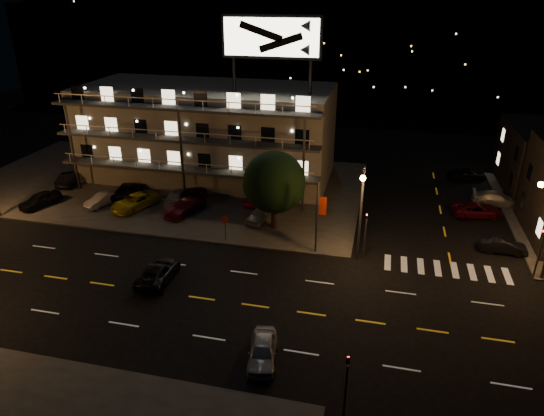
% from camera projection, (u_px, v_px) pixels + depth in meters
% --- Properties ---
extents(ground, '(140.00, 140.00, 0.00)m').
position_uv_depth(ground, '(228.00, 302.00, 34.55)').
color(ground, black).
rests_on(ground, ground).
extents(curb_nw, '(44.00, 24.00, 0.15)m').
position_uv_depth(curb_nw, '(165.00, 184.00, 55.15)').
color(curb_nw, '#323230').
rests_on(curb_nw, ground).
extents(motel, '(28.00, 13.80, 18.10)m').
position_uv_depth(motel, '(208.00, 132.00, 55.56)').
color(motel, gray).
rests_on(motel, ground).
extents(hill_backdrop, '(120.00, 25.00, 24.00)m').
position_uv_depth(hill_backdrop, '(308.00, 39.00, 91.93)').
color(hill_backdrop, black).
rests_on(hill_backdrop, ground).
extents(streetlight_nc, '(0.44, 1.92, 8.00)m').
position_uv_depth(streetlight_nc, '(361.00, 205.00, 37.75)').
color(streetlight_nc, '#2D2D30').
rests_on(streetlight_nc, ground).
extents(signal_nw, '(0.20, 0.27, 4.60)m').
position_uv_depth(signal_nw, '(366.00, 230.00, 39.14)').
color(signal_nw, '#2D2D30').
rests_on(signal_nw, ground).
extents(signal_sw, '(0.20, 0.27, 4.60)m').
position_uv_depth(signal_sw, '(346.00, 382.00, 24.08)').
color(signal_sw, '#2D2D30').
rests_on(signal_sw, ground).
extents(signal_ne, '(0.27, 0.20, 4.60)m').
position_uv_depth(signal_ne, '(540.00, 248.00, 36.44)').
color(signal_ne, '#2D2D30').
rests_on(signal_ne, ground).
extents(banner_north, '(0.83, 0.16, 6.40)m').
position_uv_depth(banner_north, '(318.00, 216.00, 39.51)').
color(banner_north, '#2D2D30').
rests_on(banner_north, ground).
extents(stop_sign, '(0.91, 0.11, 2.61)m').
position_uv_depth(stop_sign, '(225.00, 224.00, 42.06)').
color(stop_sign, '#2D2D30').
rests_on(stop_sign, ground).
extents(tree, '(5.81, 5.60, 7.32)m').
position_uv_depth(tree, '(274.00, 184.00, 43.20)').
color(tree, black).
rests_on(tree, curb_nw).
extents(lot_car_0, '(3.11, 4.60, 1.45)m').
position_uv_depth(lot_car_0, '(40.00, 200.00, 49.06)').
color(lot_car_0, black).
rests_on(lot_car_0, curb_nw).
extents(lot_car_1, '(2.60, 3.99, 1.24)m').
position_uv_depth(lot_car_1, '(102.00, 200.00, 49.28)').
color(lot_car_1, '#97979C').
rests_on(lot_car_1, curb_nw).
extents(lot_car_2, '(4.15, 5.63, 1.42)m').
position_uv_depth(lot_car_2, '(135.00, 202.00, 48.60)').
color(lot_car_2, gold).
rests_on(lot_car_2, curb_nw).
extents(lot_car_3, '(3.59, 5.33, 1.43)m').
position_uv_depth(lot_car_3, '(185.00, 206.00, 47.55)').
color(lot_car_3, '#580C18').
rests_on(lot_car_3, curb_nw).
extents(lot_car_4, '(2.46, 4.21, 1.35)m').
position_uv_depth(lot_car_4, '(261.00, 214.00, 46.07)').
color(lot_car_4, '#97979C').
rests_on(lot_car_4, curb_nw).
extents(lot_car_5, '(2.15, 4.59, 1.45)m').
position_uv_depth(lot_car_5, '(71.00, 178.00, 54.53)').
color(lot_car_5, black).
rests_on(lot_car_5, curb_nw).
extents(lot_car_6, '(2.96, 5.18, 1.36)m').
position_uv_depth(lot_car_6, '(127.00, 190.00, 51.39)').
color(lot_car_6, black).
rests_on(lot_car_6, curb_nw).
extents(lot_car_7, '(2.34, 4.97, 1.40)m').
position_uv_depth(lot_car_7, '(178.00, 196.00, 49.90)').
color(lot_car_7, '#97979C').
rests_on(lot_car_7, curb_nw).
extents(lot_car_8, '(2.17, 4.37, 1.43)m').
position_uv_depth(lot_car_8, '(192.00, 194.00, 50.38)').
color(lot_car_8, black).
rests_on(lot_car_8, curb_nw).
extents(lot_car_9, '(2.16, 4.48, 1.42)m').
position_uv_depth(lot_car_9, '(259.00, 196.00, 49.86)').
color(lot_car_9, '#580C18').
rests_on(lot_car_9, curb_nw).
extents(side_car_0, '(3.78, 1.40, 1.24)m').
position_uv_depth(side_car_0, '(503.00, 246.00, 40.77)').
color(side_car_0, black).
rests_on(side_car_0, ground).
extents(side_car_1, '(5.12, 3.15, 1.32)m').
position_uv_depth(side_car_1, '(477.00, 210.00, 47.29)').
color(side_car_1, '#580C18').
rests_on(side_car_1, ground).
extents(side_car_2, '(5.05, 2.40, 1.42)m').
position_uv_depth(side_car_2, '(497.00, 199.00, 49.61)').
color(side_car_2, '#97979C').
rests_on(side_car_2, ground).
extents(side_car_3, '(4.65, 3.00, 1.47)m').
position_uv_depth(side_car_3, '(467.00, 174.00, 56.11)').
color(side_car_3, black).
rests_on(side_car_3, ground).
extents(road_car_east, '(2.26, 4.26, 1.38)m').
position_uv_depth(road_car_east, '(263.00, 351.00, 28.90)').
color(road_car_east, '#97979C').
rests_on(road_car_east, ground).
extents(road_car_west, '(2.39, 4.93, 1.35)m').
position_uv_depth(road_car_west, '(158.00, 272.00, 36.91)').
color(road_car_west, black).
rests_on(road_car_west, ground).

